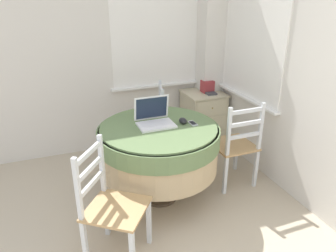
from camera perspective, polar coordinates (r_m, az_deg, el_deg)
corner_room_shell at (r=3.17m, az=4.31°, el=11.00°), size 4.14×4.71×2.55m
round_dining_table at (r=3.06m, az=-1.62°, el=-3.27°), size 1.13×1.13×0.77m
laptop at (r=3.01m, az=-2.37°, el=1.25°), size 0.33×0.27×0.25m
computer_mouse at (r=3.04m, az=2.62°, el=0.92°), size 0.07×0.10×0.05m
cell_phone at (r=3.04m, az=4.33°, el=0.47°), size 0.06×0.12×0.01m
dining_chair_near_back_window at (r=3.85m, az=-3.20°, el=0.24°), size 0.52×0.51×0.93m
dining_chair_near_right_window at (r=3.42m, az=11.63°, el=-3.36°), size 0.42×0.43×0.93m
dining_chair_camera_near at (r=2.54m, az=-9.98°, el=-13.61°), size 0.59×0.58×0.93m
corner_cabinet at (r=4.36m, az=6.09°, el=1.52°), size 0.50×0.51×0.69m
storage_box at (r=4.25m, az=6.87°, el=6.88°), size 0.14×0.13×0.15m
book_on_cabinet at (r=4.21m, az=7.27°, el=5.79°), size 0.12×0.19×0.02m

